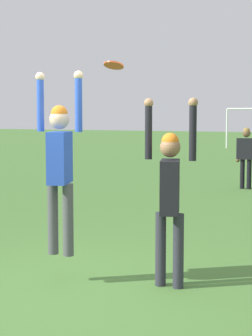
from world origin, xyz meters
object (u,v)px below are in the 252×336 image
at_px(frisbee, 114,65).
at_px(person_spectator_near, 246,153).
at_px(person_jumping, 60,159).
at_px(person_defending, 170,188).

bearing_deg(frisbee, person_spectator_near, 93.85).
xyz_separation_m(person_jumping, frisbee, (0.49, 0.38, 1.05)).
bearing_deg(person_defending, person_spectator_near, 169.52).
relative_size(person_defending, person_spectator_near, 1.31).
bearing_deg(person_spectator_near, frisbee, -90.53).
relative_size(person_jumping, person_spectator_near, 1.29).
bearing_deg(frisbee, person_jumping, -142.50).
bearing_deg(person_spectator_near, person_jumping, -93.76).
bearing_deg(person_jumping, person_defending, -90.00).
xyz_separation_m(person_jumping, person_defending, (1.17, 0.40, -0.31)).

